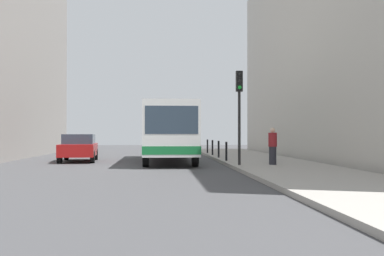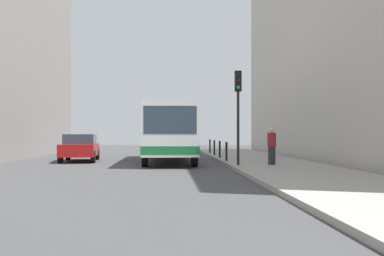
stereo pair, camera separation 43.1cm
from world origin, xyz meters
name	(u,v)px [view 1 (the left image)]	position (x,y,z in m)	size (l,w,h in m)	color
ground_plane	(158,167)	(0.00, 0.00, 0.00)	(80.00, 80.00, 0.00)	#424244
sidewalk	(273,164)	(5.40, 0.00, 0.07)	(4.40, 40.00, 0.15)	#9E9991
building_right	(362,41)	(11.50, 4.00, 6.72)	(7.00, 32.00, 13.43)	#BCB7AD
bus	(168,130)	(0.57, 3.83, 1.73)	(2.58, 11.03, 3.00)	white
car_beside_bus	(79,147)	(-4.28, 4.19, 0.78)	(2.14, 4.53, 1.48)	maroon
traffic_light	(239,99)	(3.55, -1.43, 3.01)	(0.28, 0.33, 4.10)	black
bollard_near	(226,151)	(3.45, 1.81, 0.62)	(0.11, 0.11, 0.95)	black
bollard_mid	(219,149)	(3.45, 4.87, 0.62)	(0.11, 0.11, 0.95)	black
bollard_far	(212,148)	(3.45, 7.92, 0.62)	(0.11, 0.11, 0.95)	black
bollard_farthest	(207,146)	(3.45, 10.98, 0.62)	(0.11, 0.11, 0.95)	black
pedestrian_near_signal	(273,146)	(5.05, -1.32, 0.96)	(0.38, 0.38, 1.62)	#26262D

